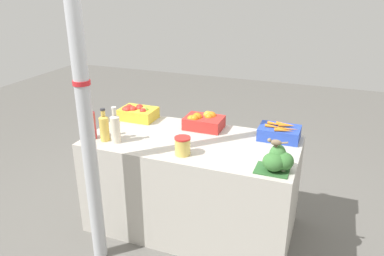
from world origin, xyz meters
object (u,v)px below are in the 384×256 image
at_px(sparrow_bird, 275,142).
at_px(carrot_crate, 280,132).
at_px(pickle_jar, 183,146).
at_px(broccoli_pile, 278,160).
at_px(apple_crate, 137,112).
at_px(juice_bottle_ruby, 91,123).
at_px(juice_bottle_cloudy, 115,128).
at_px(support_pole, 83,100).
at_px(juice_bottle_golden, 104,127).
at_px(orange_crate, 203,121).

bearing_deg(sparrow_bird, carrot_crate, -91.67).
bearing_deg(pickle_jar, broccoli_pile, -0.33).
bearing_deg(carrot_crate, apple_crate, -179.76).
xyz_separation_m(apple_crate, carrot_crate, (1.25, 0.01, -0.01)).
height_order(carrot_crate, juice_bottle_ruby, juice_bottle_ruby).
bearing_deg(broccoli_pile, sparrow_bird, -167.83).
height_order(broccoli_pile, pickle_jar, broccoli_pile).
bearing_deg(sparrow_bird, juice_bottle_cloudy, -7.53).
bearing_deg(pickle_jar, apple_crate, 141.36).
height_order(support_pole, pickle_jar, support_pole).
height_order(juice_bottle_ruby, juice_bottle_golden, juice_bottle_ruby).
distance_m(apple_crate, orange_crate, 0.62).
bearing_deg(orange_crate, pickle_jar, -86.71).
height_order(support_pole, juice_bottle_ruby, support_pole).
bearing_deg(pickle_jar, orange_crate, 93.29).
bearing_deg(orange_crate, juice_bottle_ruby, -145.40).
relative_size(juice_bottle_ruby, pickle_jar, 2.17).
xyz_separation_m(broccoli_pile, pickle_jar, (-0.67, 0.00, -0.01)).
bearing_deg(juice_bottle_ruby, carrot_crate, 20.37).
bearing_deg(sparrow_bird, juice_bottle_ruby, -7.34).
relative_size(carrot_crate, juice_bottle_ruby, 1.08).
distance_m(juice_bottle_ruby, juice_bottle_golden, 0.12).
bearing_deg(carrot_crate, juice_bottle_golden, -157.86).
distance_m(support_pole, juice_bottle_ruby, 0.53).
distance_m(apple_crate, pickle_jar, 0.84).
height_order(broccoli_pile, sparrow_bird, sparrow_bird).
height_order(pickle_jar, sparrow_bird, sparrow_bird).
bearing_deg(apple_crate, juice_bottle_cloudy, -79.27).
relative_size(support_pole, pickle_jar, 18.55).
height_order(support_pole, juice_bottle_cloudy, support_pole).
relative_size(apple_crate, carrot_crate, 1.00).
bearing_deg(carrot_crate, broccoli_pile, -82.68).
bearing_deg(juice_bottle_golden, sparrow_bird, -1.13).
bearing_deg(juice_bottle_cloudy, orange_crate, 44.31).
xyz_separation_m(juice_bottle_golden, pickle_jar, (0.66, -0.02, -0.04)).
xyz_separation_m(apple_crate, juice_bottle_golden, (-0.00, -0.51, 0.05)).
relative_size(apple_crate, juice_bottle_golden, 1.20).
relative_size(apple_crate, pickle_jar, 2.35).
bearing_deg(broccoli_pile, orange_crate, 142.57).
xyz_separation_m(apple_crate, pickle_jar, (0.65, -0.52, 0.00)).
bearing_deg(juice_bottle_ruby, pickle_jar, -1.22).
bearing_deg(sparrow_bird, broccoli_pile, -174.13).
distance_m(orange_crate, carrot_crate, 0.63).
distance_m(carrot_crate, sparrow_bird, 0.56).
bearing_deg(juice_bottle_cloudy, apple_crate, 100.73).
xyz_separation_m(carrot_crate, juice_bottle_golden, (-1.26, -0.51, 0.06)).
bearing_deg(juice_bottle_ruby, apple_crate, 76.33).
xyz_separation_m(juice_bottle_cloudy, sparrow_bird, (1.20, -0.03, 0.08)).
height_order(orange_crate, juice_bottle_golden, juice_bottle_golden).
height_order(carrot_crate, broccoli_pile, broccoli_pile).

